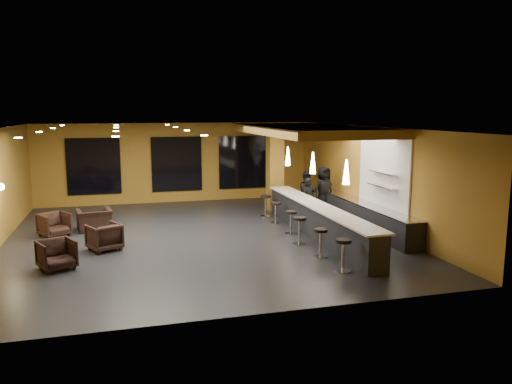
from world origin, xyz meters
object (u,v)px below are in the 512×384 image
object	(u,v)px
pendant_0	(346,172)
staff_a	(309,199)
bar_stool_0	(343,251)
bar_stool_3	(291,219)
column	(275,167)
pendant_2	(288,156)
bar_stool_4	(276,210)
prep_counter	(366,217)
armchair_a	(57,255)
armchair_c	(54,225)
bar_stool_2	(299,227)
armchair_b	(104,237)
armchair_d	(94,220)
pendant_1	(313,163)
staff_b	(308,193)
staff_c	(323,190)
bar_counter	(318,221)
bar_stool_5	(266,203)
bar_stool_1	(321,239)

from	to	relation	value
pendant_0	staff_a	xyz separation A→B (m)	(0.63, 4.39, -1.56)
bar_stool_0	bar_stool_3	world-z (taller)	bar_stool_0
staff_a	bar_stool_0	world-z (taller)	staff_a
column	pendant_2	bearing A→B (deg)	-90.00
column	bar_stool_4	size ratio (longest dim) A/B	4.53
prep_counter	column	world-z (taller)	column
pendant_2	armchair_a	size ratio (longest dim) A/B	0.82
prep_counter	armchair_c	world-z (taller)	prep_counter
pendant_2	bar_stool_2	distance (m)	4.27
armchair_b	bar_stool_0	xyz separation A→B (m)	(5.88, -3.66, 0.14)
prep_counter	armchair_b	xyz separation A→B (m)	(-8.61, -0.31, -0.03)
staff_a	pendant_2	bearing A→B (deg)	114.01
armchair_c	bar_stool_4	size ratio (longest dim) A/B	1.10
pendant_0	armchair_d	bearing A→B (deg)	145.41
pendant_1	bar_stool_4	world-z (taller)	pendant_1
staff_b	bar_stool_3	distance (m)	3.08
staff_c	armchair_d	bearing A→B (deg)	164.89
bar_counter	bar_stool_5	distance (m)	3.46
bar_stool_5	staff_b	bearing A→B (deg)	-7.63
bar_counter	pendant_1	bearing A→B (deg)	90.00
armchair_a	bar_stool_4	size ratio (longest dim) A/B	1.10
bar_counter	column	world-z (taller)	column
armchair_d	bar_stool_5	world-z (taller)	bar_stool_5
staff_c	prep_counter	bearing A→B (deg)	-100.23
pendant_1	bar_stool_3	size ratio (longest dim) A/B	0.91
staff_a	armchair_b	size ratio (longest dim) A/B	1.82
bar_counter	staff_a	size ratio (longest dim) A/B	5.06
prep_counter	armchair_b	world-z (taller)	prep_counter
staff_c	bar_stool_5	world-z (taller)	staff_c
pendant_1	pendant_0	bearing A→B (deg)	-90.00
armchair_d	bar_stool_0	world-z (taller)	bar_stool_0
armchair_b	armchair_d	size ratio (longest dim) A/B	0.77
staff_a	bar_stool_4	distance (m)	1.40
armchair_a	armchair_b	bearing A→B (deg)	28.66
column	bar_stool_5	world-z (taller)	column
bar_counter	staff_c	distance (m)	3.71
bar_stool_0	bar_stool_1	world-z (taller)	bar_stool_0
staff_a	bar_stool_3	world-z (taller)	staff_a
bar_counter	armchair_c	size ratio (longest dim) A/B	9.39
bar_counter	bar_stool_5	bearing A→B (deg)	102.49
armchair_c	staff_a	bearing A→B (deg)	-32.55
pendant_0	armchair_c	size ratio (longest dim) A/B	0.82
staff_c	pendant_2	bearing A→B (deg)	172.76
armchair_b	bar_stool_5	xyz separation A→B (m)	(5.87, 3.19, 0.14)
bar_stool_5	bar_stool_0	bearing A→B (deg)	-89.84
bar_counter	staff_a	distance (m)	2.49
pendant_1	staff_c	world-z (taller)	pendant_1
bar_stool_2	pendant_0	bearing A→B (deg)	-53.91
staff_c	armchair_a	distance (m)	10.46
prep_counter	staff_b	bearing A→B (deg)	112.87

